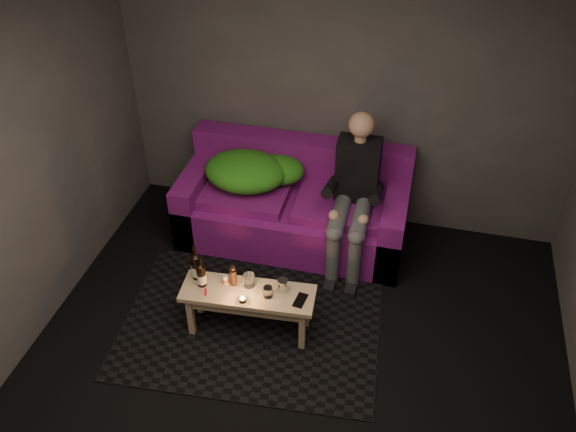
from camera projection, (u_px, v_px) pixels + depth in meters
The scene contains 17 objects.
floor at pixel (283, 400), 4.30m from camera, with size 4.50×4.50×0.00m, color black.
room at pixel (300, 170), 3.64m from camera, with size 4.50×4.50×4.50m.
rug at pixel (252, 324), 4.85m from camera, with size 2.02×1.47×0.01m, color black.
sofa at pixel (294, 207), 5.56m from camera, with size 2.01×0.91×0.87m.
green_blanket at pixel (252, 171), 5.42m from camera, with size 0.89×0.60×0.30m.
person at pixel (354, 191), 5.10m from camera, with size 0.36×0.84×1.34m.
coffee_table at pixel (248, 299), 4.61m from camera, with size 1.03×0.39×0.41m.
beer_bottle_a at pixel (196, 266), 4.61m from camera, with size 0.08×0.08×0.31m.
beer_bottle_b at pixel (201, 275), 4.56m from camera, with size 0.07×0.07×0.28m.
salt_shaker at pixel (225, 279), 4.61m from camera, with size 0.04×0.04×0.08m, color silver.
pepper_mill at pixel (233, 277), 4.58m from camera, with size 0.05×0.05×0.14m, color black.
tumbler_back at pixel (249, 280), 4.58m from camera, with size 0.09×0.09×0.10m, color white.
tealight at pixel (243, 299), 4.47m from camera, with size 0.06×0.06×0.04m.
tumbler_front at pixel (268, 292), 4.50m from camera, with size 0.07×0.07×0.09m, color white.
steel_cup at pixel (283, 285), 4.54m from camera, with size 0.08×0.08×0.11m, color #B2B4B9.
smartphone at pixel (300, 300), 4.49m from camera, with size 0.07×0.15×0.01m, color black.
red_lighter at pixel (206, 292), 4.55m from camera, with size 0.02×0.07×0.01m, color red.
Camera 1 is at (0.65, -2.50, 3.67)m, focal length 38.00 mm.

